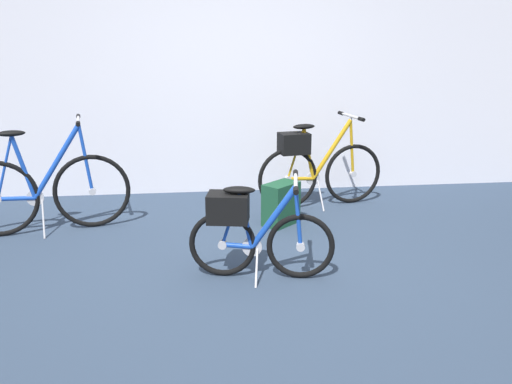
{
  "coord_description": "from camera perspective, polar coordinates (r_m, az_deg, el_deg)",
  "views": [
    {
      "loc": [
        -0.4,
        -3.25,
        1.61
      ],
      "look_at": [
        0.01,
        0.32,
        0.55
      ],
      "focal_mm": 36.31,
      "sensor_mm": 36.0,
      "label": 1
    }
  ],
  "objects": [
    {
      "name": "back_wall",
      "position": [
        5.58,
        -2.44,
        15.82
      ],
      "size": [
        7.07,
        0.1,
        3.11
      ],
      "primitive_type": "cube",
      "color": "silver",
      "rests_on": "ground_plane"
    },
    {
      "name": "display_bike_right",
      "position": [
        5.13,
        6.47,
        2.93
      ],
      "size": [
        1.3,
        0.53,
        0.92
      ],
      "color": "black",
      "rests_on": "ground_plane"
    },
    {
      "name": "ground_plane",
      "position": [
        3.65,
        0.48,
        -9.74
      ],
      "size": [
        7.07,
        7.07,
        0.0
      ],
      "primitive_type": "plane",
      "color": "#2D3D51"
    },
    {
      "name": "backpack_on_floor",
      "position": [
        4.66,
        2.73,
        -1.32
      ],
      "size": [
        0.37,
        0.36,
        0.39
      ],
      "color": "#19472D",
      "rests_on": "ground_plane"
    },
    {
      "name": "folding_bike_foreground",
      "position": [
        3.57,
        -0.63,
        -4.08
      ],
      "size": [
        1.01,
        0.53,
        0.73
      ],
      "color": "black",
      "rests_on": "ground_plane"
    },
    {
      "name": "display_bike_left",
      "position": [
        4.78,
        -22.17,
        0.15
      ],
      "size": [
        1.39,
        0.53,
        0.98
      ],
      "color": "black",
      "rests_on": "ground_plane"
    }
  ]
}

